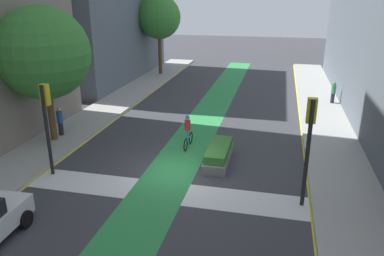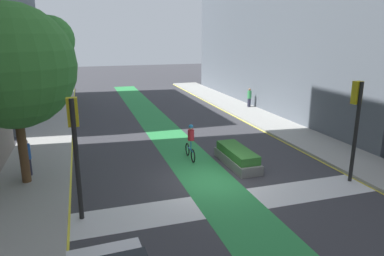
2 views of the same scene
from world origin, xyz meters
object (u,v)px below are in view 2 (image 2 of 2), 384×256
(traffic_signal_near_left, at_px, (75,136))
(street_tree_far, at_px, (50,40))
(cyclist_in_lane, at_px, (191,141))
(pedestrian_sidewalk_left_a, at_px, (27,157))
(street_tree_near, at_px, (12,67))
(median_planter, at_px, (237,157))
(pedestrian_sidewalk_right_a, at_px, (249,97))
(traffic_signal_near_right, at_px, (356,112))

(traffic_signal_near_left, height_order, street_tree_far, street_tree_far)
(cyclist_in_lane, bearing_deg, pedestrian_sidewalk_left_a, -178.96)
(cyclist_in_lane, height_order, street_tree_near, street_tree_near)
(median_planter, bearing_deg, pedestrian_sidewalk_left_a, 172.22)
(pedestrian_sidewalk_right_a, height_order, street_tree_far, street_tree_far)
(pedestrian_sidewalk_right_a, distance_m, street_tree_far, 18.32)
(street_tree_near, bearing_deg, traffic_signal_near_left, -58.28)
(traffic_signal_near_right, relative_size, pedestrian_sidewalk_left_a, 2.63)
(traffic_signal_near_left, bearing_deg, street_tree_far, 94.99)
(pedestrian_sidewalk_right_a, relative_size, street_tree_near, 0.22)
(pedestrian_sidewalk_right_a, relative_size, pedestrian_sidewalk_left_a, 0.97)
(pedestrian_sidewalk_left_a, height_order, median_planter, pedestrian_sidewalk_left_a)
(cyclist_in_lane, xyz_separation_m, pedestrian_sidewalk_right_a, (8.59, 10.58, -0.01))
(pedestrian_sidewalk_right_a, bearing_deg, pedestrian_sidewalk_left_a, -146.39)
(cyclist_in_lane, bearing_deg, pedestrian_sidewalk_right_a, 50.94)
(traffic_signal_near_right, xyz_separation_m, street_tree_near, (-13.35, 3.70, 1.93))
(street_tree_near, height_order, median_planter, street_tree_near)
(pedestrian_sidewalk_left_a, distance_m, street_tree_far, 18.99)
(street_tree_far, bearing_deg, traffic_signal_near_left, -85.01)
(pedestrian_sidewalk_right_a, distance_m, street_tree_near, 20.18)
(traffic_signal_near_left, distance_m, street_tree_near, 4.59)
(pedestrian_sidewalk_left_a, bearing_deg, median_planter, -7.78)
(traffic_signal_near_right, distance_m, street_tree_far, 26.49)
(street_tree_near, bearing_deg, pedestrian_sidewalk_right_a, 35.38)
(traffic_signal_near_right, xyz_separation_m, pedestrian_sidewalk_left_a, (-13.34, 4.44, -2.05))
(traffic_signal_near_right, xyz_separation_m, pedestrian_sidewalk_right_a, (2.78, 15.15, -2.07))
(pedestrian_sidewalk_left_a, bearing_deg, street_tree_near, -90.25)
(traffic_signal_near_left, distance_m, cyclist_in_lane, 7.21)
(traffic_signal_near_right, distance_m, street_tree_near, 13.98)
(street_tree_far, bearing_deg, street_tree_near, -90.57)
(traffic_signal_near_right, bearing_deg, street_tree_near, 164.51)
(pedestrian_sidewalk_right_a, bearing_deg, street_tree_far, 154.27)
(traffic_signal_near_left, relative_size, median_planter, 1.27)
(traffic_signal_near_left, bearing_deg, street_tree_near, 121.72)
(pedestrian_sidewalk_right_a, distance_m, pedestrian_sidewalk_left_a, 19.36)
(median_planter, bearing_deg, pedestrian_sidewalk_right_a, 60.99)
(pedestrian_sidewalk_right_a, distance_m, median_planter, 13.74)
(traffic_signal_near_left, xyz_separation_m, street_tree_far, (-1.98, 22.64, 2.74))
(traffic_signal_near_left, height_order, street_tree_near, street_tree_near)
(pedestrian_sidewalk_left_a, relative_size, street_tree_near, 0.23)
(cyclist_in_lane, height_order, pedestrian_sidewalk_right_a, cyclist_in_lane)
(traffic_signal_near_right, height_order, pedestrian_sidewalk_left_a, traffic_signal_near_right)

